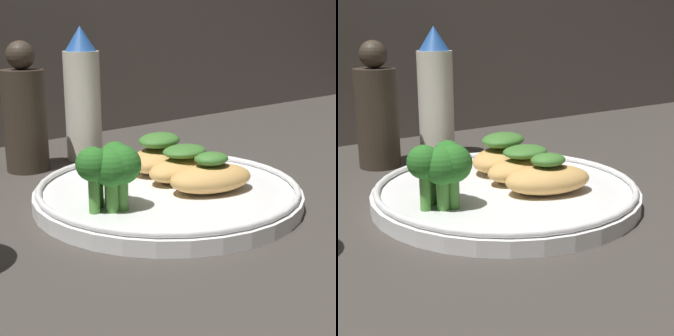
# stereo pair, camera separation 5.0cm
# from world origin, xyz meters

# --- Properties ---
(ground_plane) EXTENTS (1.80, 1.80, 0.01)m
(ground_plane) POSITION_xyz_m (0.00, 0.00, -0.01)
(ground_plane) COLOR #3D3833
(plate) EXTENTS (0.26, 0.26, 0.02)m
(plate) POSITION_xyz_m (0.00, 0.00, 0.01)
(plate) COLOR white
(plate) RESTS_ON ground_plane
(grilled_meat_front) EXTENTS (0.09, 0.07, 0.04)m
(grilled_meat_front) POSITION_xyz_m (0.02, -0.04, 0.03)
(grilled_meat_front) COLOR tan
(grilled_meat_front) RESTS_ON plate
(grilled_meat_middle) EXTENTS (0.09, 0.05, 0.04)m
(grilled_meat_middle) POSITION_xyz_m (0.03, 0.01, 0.03)
(grilled_meat_middle) COLOR tan
(grilled_meat_middle) RESTS_ON plate
(grilled_meat_back) EXTENTS (0.09, 0.07, 0.04)m
(grilled_meat_back) POSITION_xyz_m (0.03, 0.05, 0.03)
(grilled_meat_back) COLOR tan
(grilled_meat_back) RESTS_ON plate
(broccoli_bunch) EXTENTS (0.05, 0.05, 0.06)m
(broccoli_bunch) POSITION_xyz_m (-0.08, -0.01, 0.05)
(broccoli_bunch) COLOR #4C8E38
(broccoli_bunch) RESTS_ON plate
(sauce_bottle) EXTENTS (0.05, 0.05, 0.17)m
(sauce_bottle) POSITION_xyz_m (0.03, 0.20, 0.08)
(sauce_bottle) COLOR silver
(sauce_bottle) RESTS_ON ground_plane
(pepper_grinder) EXTENTS (0.05, 0.05, 0.15)m
(pepper_grinder) POSITION_xyz_m (-0.05, 0.20, 0.07)
(pepper_grinder) COLOR #382D23
(pepper_grinder) RESTS_ON ground_plane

